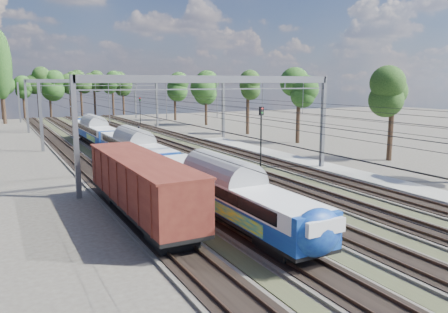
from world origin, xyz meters
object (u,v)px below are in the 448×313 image
worker (139,132)px  signal_near (261,132)px  signal_far (140,108)px  freight_boxcar (140,184)px  emu_train (135,145)px

worker → signal_near: bearing=159.6°
signal_near → signal_far: signal_near is taller
signal_far → worker: bearing=-91.2°
signal_far → freight_boxcar: bearing=-90.7°
worker → signal_near: 30.55m
signal_near → signal_far: bearing=84.2°
freight_boxcar → signal_near: (14.02, 8.15, 1.65)m
emu_train → signal_near: (9.52, -8.11, 1.66)m
worker → signal_far: size_ratio=0.36×
signal_near → signal_far: 51.22m
signal_near → worker: bearing=93.4°
freight_boxcar → signal_far: size_ratio=2.67×
worker → signal_near: size_ratio=0.31×
worker → signal_near: (2.30, -30.32, 2.99)m
freight_boxcar → worker: size_ratio=7.52×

